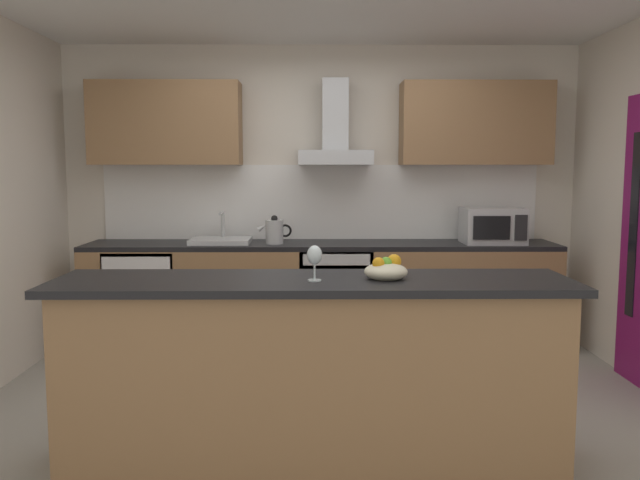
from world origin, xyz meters
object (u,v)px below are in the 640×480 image
(wine_glass, at_px, (315,256))
(fruit_bowl, at_px, (386,270))
(sink, at_px, (221,240))
(oven, at_px, (335,294))
(microwave, at_px, (493,226))
(kettle, at_px, (275,231))
(refrigerator, at_px, (146,299))
(range_hood, at_px, (335,138))

(wine_glass, xyz_separation_m, fruit_bowl, (0.36, 0.06, -0.08))
(sink, distance_m, fruit_bowl, 2.49)
(oven, height_order, wine_glass, wine_glass)
(microwave, xyz_separation_m, sink, (-2.29, 0.04, -0.12))
(oven, bearing_deg, microwave, -1.21)
(microwave, bearing_deg, kettle, -179.82)
(refrigerator, distance_m, fruit_bowl, 2.90)
(microwave, xyz_separation_m, fruit_bowl, (-1.14, -2.17, -0.03))
(microwave, relative_size, sink, 1.00)
(kettle, bearing_deg, microwave, 0.18)
(refrigerator, xyz_separation_m, sink, (0.64, 0.01, 0.50))
(refrigerator, bearing_deg, fruit_bowl, -50.77)
(sink, xyz_separation_m, range_hood, (0.97, 0.12, 0.86))
(kettle, relative_size, wine_glass, 1.62)
(oven, relative_size, refrigerator, 0.94)
(range_hood, relative_size, wine_glass, 4.05)
(microwave, bearing_deg, range_hood, 173.21)
(sink, height_order, kettle, sink)
(refrigerator, height_order, fruit_bowl, fruit_bowl)
(refrigerator, relative_size, range_hood, 1.18)
(oven, height_order, kettle, kettle)
(microwave, bearing_deg, sink, 179.03)
(range_hood, bearing_deg, kettle, -162.28)
(kettle, xyz_separation_m, wine_glass, (0.33, -2.23, 0.10))
(oven, relative_size, fruit_bowl, 3.64)
(sink, bearing_deg, microwave, -0.97)
(microwave, height_order, range_hood, range_hood)
(kettle, distance_m, wine_glass, 2.26)
(oven, xyz_separation_m, range_hood, (0.00, 0.13, 1.33))
(oven, distance_m, sink, 1.07)
(sink, distance_m, kettle, 0.46)
(kettle, bearing_deg, fruit_bowl, -72.22)
(fruit_bowl, bearing_deg, kettle, 107.78)
(sink, relative_size, fruit_bowl, 2.27)
(fruit_bowl, bearing_deg, refrigerator, 129.23)
(refrigerator, distance_m, sink, 0.82)
(oven, xyz_separation_m, kettle, (-0.51, -0.03, 0.55))
(refrigerator, xyz_separation_m, fruit_bowl, (1.79, -2.20, 0.60))
(microwave, distance_m, range_hood, 1.52)
(refrigerator, bearing_deg, kettle, -1.61)
(oven, bearing_deg, fruit_bowl, -85.23)
(microwave, distance_m, kettle, 1.83)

